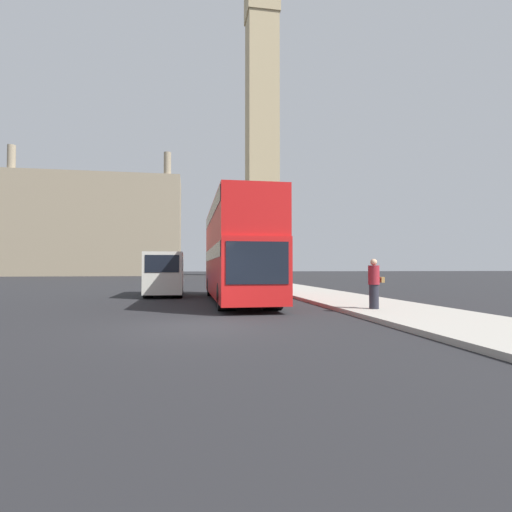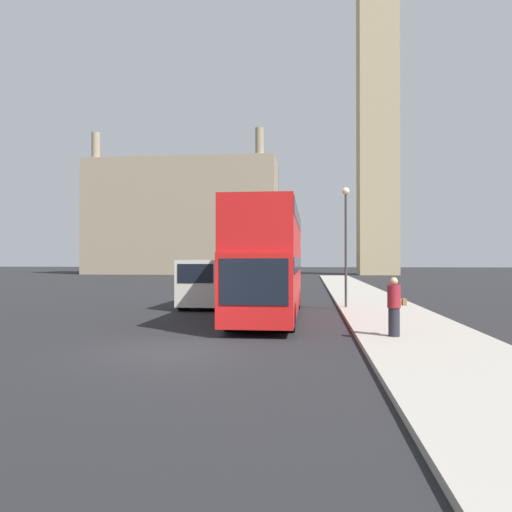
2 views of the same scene
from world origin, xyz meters
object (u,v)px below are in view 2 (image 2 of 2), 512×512
at_px(red_double_decker_bus, 269,258).
at_px(pedestrian, 394,307).
at_px(clock_tower, 377,45).
at_px(parked_sedan, 247,278).
at_px(street_lamp, 346,229).
at_px(white_van, 207,282).

relative_size(red_double_decker_bus, pedestrian, 6.49).
distance_m(clock_tower, pedestrian, 76.71).
distance_m(clock_tower, parked_sedan, 53.78).
bearing_deg(clock_tower, red_double_decker_bus, -101.56).
relative_size(red_double_decker_bus, street_lamp, 1.98).
xyz_separation_m(clock_tower, street_lamp, (-9.12, -57.84, -33.41)).
bearing_deg(clock_tower, parked_sedan, -115.33).
xyz_separation_m(red_double_decker_bus, parked_sedan, (-4.24, 25.92, -1.87)).
distance_m(red_double_decker_bus, street_lamp, 5.19).
bearing_deg(red_double_decker_bus, clock_tower, 78.44).
distance_m(clock_tower, white_van, 69.36).
bearing_deg(white_van, red_double_decker_bus, -51.04).
distance_m(white_van, parked_sedan, 21.48).
bearing_deg(parked_sedan, street_lamp, -70.98).
distance_m(white_van, street_lamp, 7.58).
xyz_separation_m(clock_tower, parked_sedan, (-16.82, -35.53, -36.70)).
bearing_deg(parked_sedan, red_double_decker_bus, -80.70).
distance_m(white_van, pedestrian, 12.75).
height_order(white_van, street_lamp, street_lamp).
height_order(clock_tower, street_lamp, clock_tower).
bearing_deg(parked_sedan, clock_tower, 64.67).
relative_size(white_van, pedestrian, 3.07).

